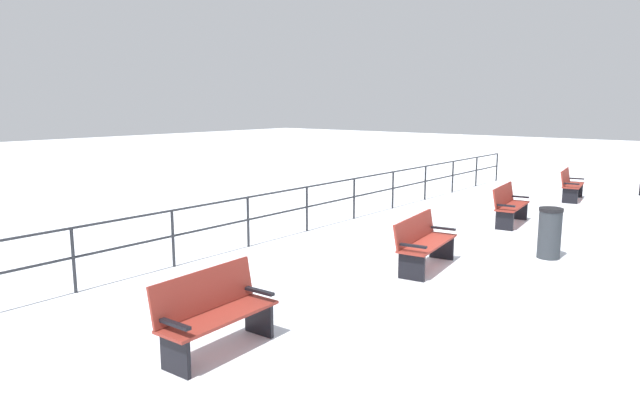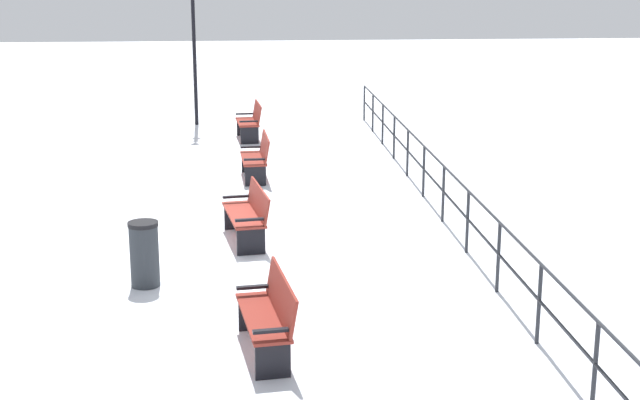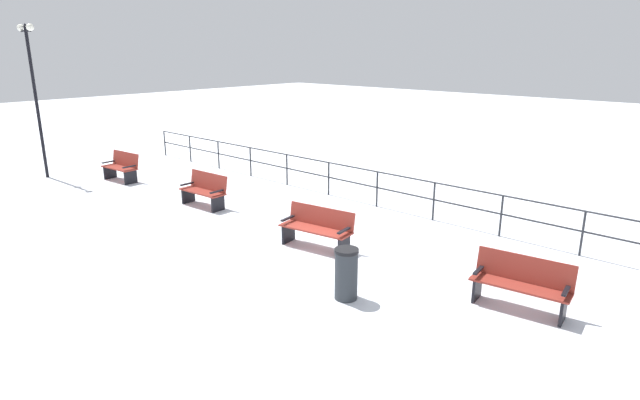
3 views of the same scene
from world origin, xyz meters
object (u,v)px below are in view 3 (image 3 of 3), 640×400
bench_fourth (521,283)px  bench_second (205,190)px  bench_third (317,227)px  lamppost_near (33,77)px  bench_nearest (122,167)px  trash_bin (346,274)px

bench_fourth → bench_second: bearing=-97.5°
bench_third → lamppost_near: bearing=-91.6°
bench_nearest → bench_third: bearing=84.6°
bench_nearest → lamppost_near: 4.04m
bench_nearest → bench_fourth: bearing=85.7°
bench_third → bench_fourth: bench_fourth is taller
bench_third → trash_bin: trash_bin is taller
bench_third → trash_bin: bearing=45.6°
bench_nearest → bench_fourth: bench_nearest is taller
bench_second → trash_bin: bearing=72.6°
bench_nearest → trash_bin: bearing=77.1°
bench_fourth → lamppost_near: bearing=-91.7°
bench_third → lamppost_near: (1.39, -11.38, 2.89)m
bench_fourth → trash_bin: bearing=-62.7°
bench_third → lamppost_near: lamppost_near is taller
lamppost_near → trash_bin: 13.74m
bench_third → lamppost_near: size_ratio=0.35×
trash_bin → bench_nearest: bearing=-98.2°
bench_nearest → bench_fourth: 13.49m
lamppost_near → bench_nearest: bearing=122.2°
trash_bin → bench_fourth: bearing=124.7°
bench_fourth → trash_bin: (1.70, -2.45, -0.01)m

